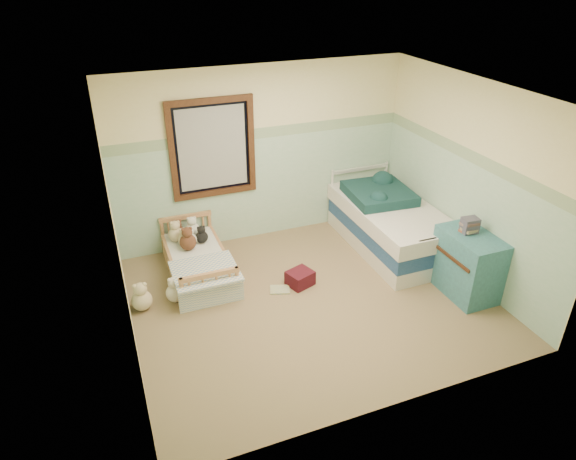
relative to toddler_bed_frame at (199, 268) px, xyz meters
name	(u,v)px	position (x,y,z in m)	size (l,w,h in m)	color
floor	(311,300)	(1.16, -1.05, -0.10)	(4.20, 3.60, 0.02)	olive
ceiling	(317,94)	(1.16, -1.05, 2.42)	(4.20, 3.60, 0.02)	white
wall_back	(262,155)	(1.16, 0.75, 1.16)	(4.20, 0.04, 2.50)	beige
wall_front	(402,298)	(1.16, -2.85, 1.16)	(4.20, 0.04, 2.50)	beige
wall_left	(117,242)	(-0.94, -1.05, 1.16)	(0.04, 3.60, 2.50)	beige
wall_right	(468,181)	(3.26, -1.05, 1.16)	(0.04, 3.60, 2.50)	beige
wainscot_mint	(263,188)	(1.16, 0.74, 0.66)	(4.20, 0.01, 1.50)	#96C1A0
border_strip	(262,133)	(1.16, 0.74, 1.48)	(4.20, 0.01, 0.15)	#417745
window_frame	(213,149)	(0.46, 0.71, 1.36)	(1.16, 0.06, 1.36)	black
window_blinds	(212,148)	(0.46, 0.72, 1.36)	(0.92, 0.01, 1.12)	beige
toddler_bed_frame	(199,268)	(0.00, 0.00, 0.00)	(0.73, 1.46, 0.19)	#A46D42
toddler_mattress	(198,258)	(0.00, 0.00, 0.15)	(0.67, 1.39, 0.12)	silver
patchwork_quilt	(205,271)	(0.00, -0.45, 0.23)	(0.79, 0.73, 0.03)	#799AC0
plush_bed_brown	(178,232)	(-0.15, 0.50, 0.31)	(0.19, 0.19, 0.19)	brown
plush_bed_white	(192,230)	(0.05, 0.50, 0.31)	(0.20, 0.20, 0.20)	silver
plush_bed_tan	(185,240)	(-0.10, 0.28, 0.30)	(0.18, 0.18, 0.18)	beige
plush_bed_dark	(202,237)	(0.13, 0.28, 0.30)	(0.17, 0.17, 0.17)	black
plush_floor_cream	(175,293)	(-0.39, -0.48, 0.02)	(0.23, 0.23, 0.23)	#F0E0C3
plush_floor_tan	(142,300)	(-0.79, -0.50, 0.03)	(0.25, 0.25, 0.25)	beige
twin_bed_frame	(389,240)	(2.71, -0.29, 0.02)	(0.99, 1.99, 0.22)	silver
twin_boxspring	(390,227)	(2.71, -0.29, 0.24)	(0.99, 1.99, 0.22)	navy
twin_mattress	(392,213)	(2.71, -0.29, 0.46)	(1.03, 2.02, 0.22)	white
teal_blanket	(379,193)	(2.66, 0.01, 0.64)	(0.84, 0.89, 0.14)	#153334
dresser	(467,264)	(3.00, -1.59, 0.31)	(0.50, 0.81, 0.81)	#305966
book_stack	(470,225)	(3.00, -1.50, 0.81)	(0.19, 0.15, 0.19)	brown
red_pillow	(300,278)	(1.16, -0.71, 0.00)	(0.31, 0.27, 0.19)	maroon
floor_book	(280,290)	(0.87, -0.74, -0.08)	(0.24, 0.19, 0.02)	yellow
extra_plush_0	(188,242)	(-0.08, 0.17, 0.32)	(0.22, 0.22, 0.22)	brown
extra_plush_1	(188,242)	(-0.08, 0.17, 0.32)	(0.21, 0.21, 0.21)	silver
extra_plush_2	(190,240)	(-0.04, 0.24, 0.31)	(0.19, 0.19, 0.19)	silver
extra_plush_3	(178,232)	(-0.14, 0.53, 0.30)	(0.18, 0.18, 0.18)	black
extra_plush_4	(176,234)	(-0.18, 0.45, 0.32)	(0.20, 0.20, 0.20)	beige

